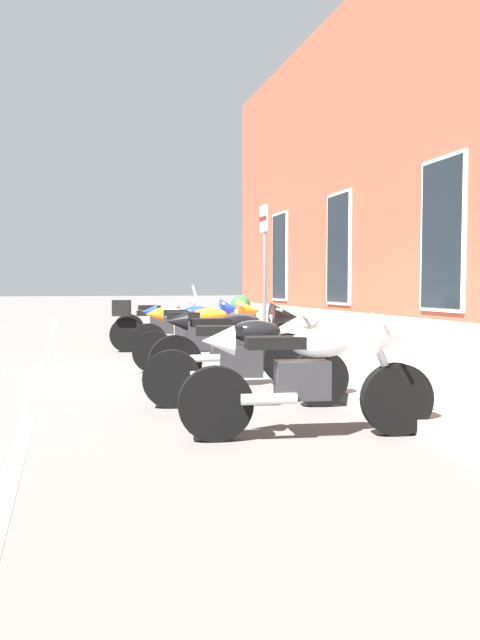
# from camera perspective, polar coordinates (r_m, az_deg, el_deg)

# --- Properties ---
(ground_plane) EXTENTS (140.00, 140.00, 0.00)m
(ground_plane) POSITION_cam_1_polar(r_m,az_deg,el_deg) (9.47, 1.99, -4.52)
(ground_plane) COLOR #565451
(sidewalk) EXTENTS (30.20, 3.11, 0.14)m
(sidewalk) POSITION_cam_1_polar(r_m,az_deg,el_deg) (10.04, 10.50, -3.75)
(sidewalk) COLOR gray
(sidewalk) RESTS_ON ground_plane
(lane_stripe) EXTENTS (30.20, 0.12, 0.01)m
(lane_stripe) POSITION_cam_1_polar(r_m,az_deg,el_deg) (9.05, -17.80, -5.01)
(lane_stripe) COLOR silver
(lane_stripe) RESTS_ON ground_plane
(motorcycle_grey_naked) EXTENTS (0.67, 2.10, 0.98)m
(motorcycle_grey_naked) POSITION_cam_1_polar(r_m,az_deg,el_deg) (13.42, -6.96, -0.19)
(motorcycle_grey_naked) COLOR black
(motorcycle_grey_naked) RESTS_ON ground_plane
(motorcycle_silver_touring) EXTENTS (0.80, 2.06, 1.28)m
(motorcycle_silver_touring) POSITION_cam_1_polar(r_m,az_deg,el_deg) (12.00, -7.43, -0.36)
(motorcycle_silver_touring) COLOR black
(motorcycle_silver_touring) RESTS_ON ground_plane
(motorcycle_blue_sport) EXTENTS (0.62, 2.05, 1.05)m
(motorcycle_blue_sport) POSITION_cam_1_polar(r_m,az_deg,el_deg) (10.63, -4.10, -0.61)
(motorcycle_blue_sport) COLOR black
(motorcycle_blue_sport) RESTS_ON ground_plane
(motorcycle_orange_sport) EXTENTS (0.66, 2.04, 1.07)m
(motorcycle_orange_sport) POSITION_cam_1_polar(r_m,az_deg,el_deg) (9.13, -2.88, -1.15)
(motorcycle_orange_sport) COLOR black
(motorcycle_orange_sport) RESTS_ON ground_plane
(motorcycle_black_sport) EXTENTS (0.62, 2.11, 1.05)m
(motorcycle_black_sport) POSITION_cam_1_polar(r_m,az_deg,el_deg) (7.81, -0.11, -1.96)
(motorcycle_black_sport) COLOR black
(motorcycle_black_sport) RESTS_ON ground_plane
(motorcycle_black_naked) EXTENTS (0.72, 2.12, 0.98)m
(motorcycle_black_naked) POSITION_cam_1_polar(r_m,az_deg,el_deg) (6.49, 0.77, -3.76)
(motorcycle_black_naked) COLOR black
(motorcycle_black_naked) RESTS_ON ground_plane
(motorcycle_white_sport) EXTENTS (0.63, 2.15, 1.04)m
(motorcycle_white_sport) POSITION_cam_1_polar(r_m,az_deg,el_deg) (5.21, 7.21, -4.56)
(motorcycle_white_sport) COLOR black
(motorcycle_white_sport) RESTS_ON ground_plane
(parking_sign) EXTENTS (0.36, 0.07, 2.52)m
(parking_sign) POSITION_cam_1_polar(r_m,az_deg,el_deg) (10.70, 2.24, 5.80)
(parking_sign) COLOR #4C4C51
(parking_sign) RESTS_ON sidewalk
(barrel_planter) EXTENTS (0.67, 0.67, 0.95)m
(barrel_planter) POSITION_cam_1_polar(r_m,az_deg,el_deg) (12.65, 0.05, -0.20)
(barrel_planter) COLOR brown
(barrel_planter) RESTS_ON sidewalk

